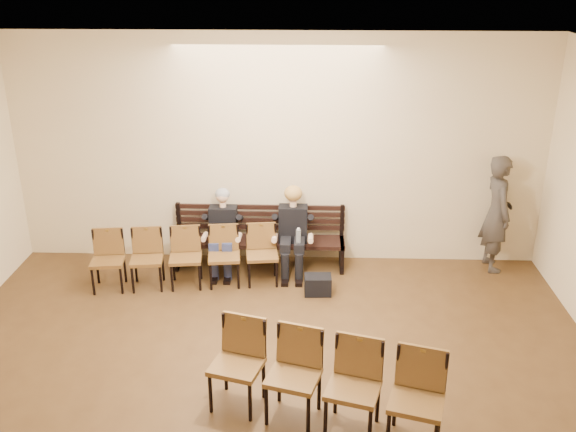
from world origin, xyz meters
name	(u,v)px	position (x,y,z in m)	size (l,w,h in m)	color
room_walls	(251,205)	(0.00, 0.79, 2.54)	(8.02, 10.01, 3.51)	beige
bench	(259,253)	(-0.28, 4.65, 0.23)	(2.60, 0.90, 0.45)	black
seated_man	(223,233)	(-0.81, 4.53, 0.61)	(0.51, 0.70, 1.22)	black
seated_woman	(293,233)	(0.24, 4.53, 0.62)	(0.53, 0.73, 1.23)	black
laptop	(224,240)	(-0.78, 4.37, 0.56)	(0.31, 0.25, 0.23)	silver
water_bottle	(298,244)	(0.33, 4.27, 0.57)	(0.07, 0.07, 0.24)	silver
bag	(318,285)	(0.62, 3.82, 0.14)	(0.38, 0.26, 0.28)	black
passerby	(498,205)	(3.28, 4.75, 1.03)	(0.75, 0.50, 2.06)	#3B3530
chair_row_front	(186,258)	(-1.29, 4.00, 0.43)	(2.66, 0.47, 0.87)	brown
chair_row_back	(323,384)	(0.65, 1.10, 0.49)	(2.38, 0.53, 0.98)	brown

